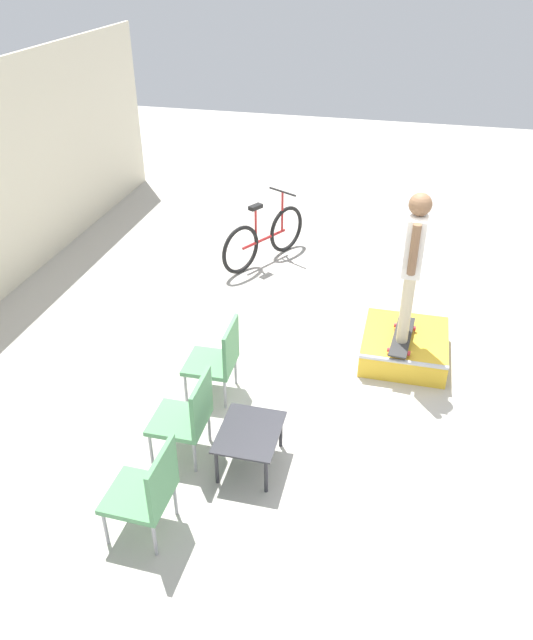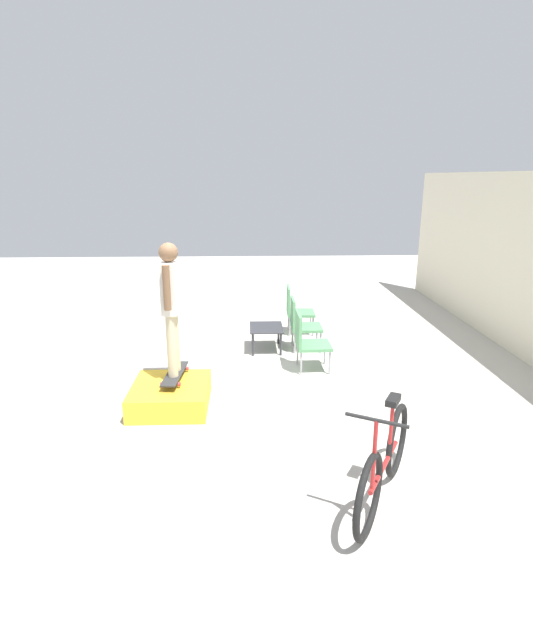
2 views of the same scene
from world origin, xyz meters
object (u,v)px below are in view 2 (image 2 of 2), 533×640
patio_chair_left (296,308)px  patio_chair_right (308,340)px  skateboard_on_ramp (175,374)px  person_skater (171,298)px  skate_ramp_box (171,395)px  patio_chair_center (301,322)px  bicycle (384,464)px  coffee_table (266,330)px

patio_chair_left → patio_chair_right: bearing=-178.5°
skateboard_on_ramp → patio_chair_right: patio_chair_right is taller
person_skater → patio_chair_right: (-1.05, 1.90, -0.92)m
skate_ramp_box → skateboard_on_ramp: (-0.16, 0.04, 0.23)m
patio_chair_center → skate_ramp_box: bearing=138.0°
person_skater → bicycle: person_skater is taller
person_skater → bicycle: bearing=45.4°
skateboard_on_ramp → patio_chair_right: (-1.05, 1.90, 0.11)m
patio_chair_right → bicycle: 3.33m
skateboard_on_ramp → patio_chair_right: 2.17m
person_skater → patio_chair_left: person_skater is taller
coffee_table → skateboard_on_ramp: bearing=-32.8°
patio_chair_left → bicycle: (5.24, 0.31, -0.10)m
patio_chair_right → bicycle: size_ratio=0.58×
skate_ramp_box → skateboard_on_ramp: bearing=164.3°
patio_chair_center → bicycle: (4.28, 0.31, -0.10)m
patio_chair_center → patio_chair_right: size_ratio=1.00×
skateboard_on_ramp → person_skater: 1.03m
skate_ramp_box → patio_chair_center: (-2.16, 1.94, 0.34)m
coffee_table → person_skater: bearing=-32.8°
skateboard_on_ramp → patio_chair_left: size_ratio=0.98×
patio_chair_right → patio_chair_center: bearing=-1.2°
patio_chair_right → person_skater: bearing=117.7°
coffee_table → patio_chair_left: 1.14m
skate_ramp_box → person_skater: bearing=164.3°
bicycle → skateboard_on_ramp: bearing=-106.7°
patio_chair_right → skate_ramp_box: bearing=120.6°
coffee_table → patio_chair_right: patio_chair_right is taller
patio_chair_left → bicycle: size_ratio=0.58×
skateboard_on_ramp → patio_chair_center: bearing=141.0°
patio_chair_left → bicycle: 5.25m
patio_chair_left → patio_chair_right: (1.92, -0.00, 0.00)m
coffee_table → bicycle: (4.28, 0.91, 0.03)m
skate_ramp_box → coffee_table: (-2.16, 1.34, 0.21)m
patio_chair_left → patio_chair_center: size_ratio=1.00×
person_skater → coffee_table: (-2.01, 1.30, -1.06)m
patio_chair_center → bicycle: bicycle is taller
skate_ramp_box → person_skater: person_skater is taller
patio_chair_right → patio_chair_left: bearing=-1.2°
skateboard_on_ramp → patio_chair_right: bearing=123.3°
patio_chair_left → patio_chair_center: (0.96, -0.00, 0.00)m
patio_chair_center → bicycle: bearing=-176.0°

